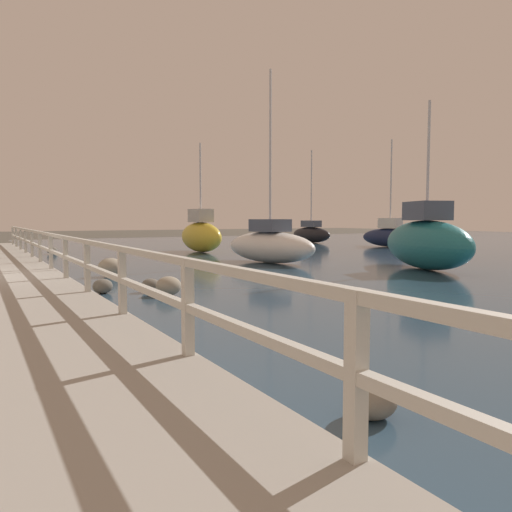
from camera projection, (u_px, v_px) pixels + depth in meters
name	position (u px, v px, depth m)	size (l,w,h in m)	color
railing	(57.00, 247.00, 12.48)	(0.10, 32.50, 0.97)	beige
boulder_upstream	(169.00, 286.00, 10.72)	(0.55, 0.50, 0.42)	gray
boulder_near_dock	(373.00, 400.00, 4.10)	(0.42, 0.38, 0.32)	slate
boulder_downstream	(52.00, 251.00, 23.28)	(0.47, 0.42, 0.35)	#666056
boulder_far_strip	(151.00, 285.00, 11.20)	(0.42, 0.38, 0.31)	#666056
boulder_water_edge	(110.00, 267.00, 14.23)	(0.72, 0.64, 0.54)	gray
boulder_mid_strip	(103.00, 286.00, 11.00)	(0.44, 0.39, 0.33)	#666056
sailboat_yellow	(201.00, 235.00, 24.77)	(1.35, 3.85, 5.37)	gold
sailboat_black	(311.00, 233.00, 34.72)	(1.02, 4.07, 6.38)	black
sailboat_teal	(426.00, 242.00, 16.27)	(3.02, 5.14, 5.43)	#1E707A
sailboat_white	(270.00, 245.00, 18.68)	(2.37, 4.54, 7.11)	white
sailboat_navy	(390.00, 236.00, 29.34)	(1.30, 4.21, 6.27)	#192347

